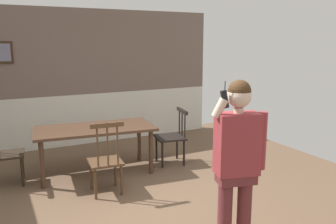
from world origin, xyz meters
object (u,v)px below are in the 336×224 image
(chair_by_doorway, at_px, (106,160))
(person_figure, at_px, (237,157))
(dining_table, at_px, (95,133))
(chair_at_table_head, at_px, (5,152))
(chair_near_window, at_px, (172,136))

(chair_by_doorway, height_order, person_figure, person_figure)
(dining_table, relative_size, chair_at_table_head, 1.81)
(chair_near_window, relative_size, chair_at_table_head, 0.89)
(chair_by_doorway, bearing_deg, dining_table, 89.14)
(chair_near_window, relative_size, person_figure, 0.54)
(chair_at_table_head, xyz_separation_m, person_figure, (1.91, -2.85, 0.50))
(dining_table, relative_size, chair_by_doorway, 1.84)
(dining_table, xyz_separation_m, person_figure, (0.62, -2.72, 0.33))
(dining_table, bearing_deg, person_figure, -77.15)
(dining_table, bearing_deg, chair_near_window, -6.10)
(chair_near_window, bearing_deg, chair_by_doorway, 126.65)
(dining_table, height_order, person_figure, person_figure)
(dining_table, height_order, chair_near_window, chair_near_window)
(chair_near_window, height_order, person_figure, person_figure)
(chair_at_table_head, bearing_deg, chair_by_doorway, 57.42)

